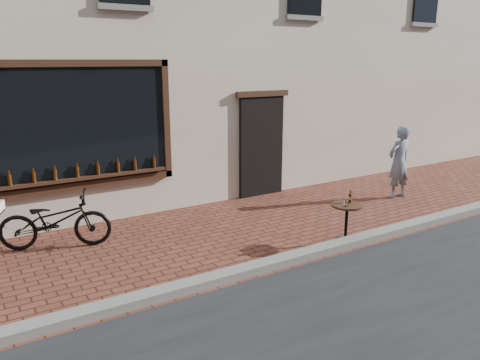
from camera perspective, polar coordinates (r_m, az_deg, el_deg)
ground at (r=6.94m, az=5.59°, el=-10.92°), size 90.00×90.00×0.00m
kerb at (r=7.06m, az=4.61°, el=-9.90°), size 90.00×0.25×0.12m
cargo_bicycle at (r=8.11m, az=-21.88°, el=-4.57°), size 2.10×1.22×0.98m
bistro_table at (r=7.94m, az=12.88°, el=-4.22°), size 0.52×0.52×0.89m
pedestrian at (r=10.80m, az=18.79°, el=2.07°), size 0.59×0.39×1.59m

